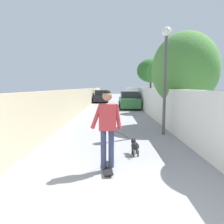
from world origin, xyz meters
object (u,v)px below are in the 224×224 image
object	(u,v)px
tree_right_mid	(159,73)
person_skateboarder	(107,123)
dog	(135,146)
tree_right_distant	(185,70)
car_far	(101,97)
lamp_post	(166,62)
car_near	(129,100)
skateboard	(107,168)
tree_right_near	(151,71)

from	to	relation	value
tree_right_mid	person_skateboarder	distance (m)	11.50
person_skateboarder	dog	xyz separation A→B (m)	(1.09, -0.76, -0.86)
tree_right_distant	car_far	size ratio (longest dim) A/B	1.05
tree_right_distant	lamp_post	size ratio (longest dim) A/B	1.07
tree_right_distant	person_skateboarder	bearing A→B (deg)	145.82
person_skateboarder	car_near	distance (m)	13.71
tree_right_distant	skateboard	size ratio (longest dim) A/B	5.55
tree_right_mid	person_skateboarder	world-z (taller)	tree_right_mid
lamp_post	person_skateboarder	size ratio (longest dim) A/B	2.37
tree_right_mid	car_near	world-z (taller)	tree_right_mid
lamp_post	dog	world-z (taller)	lamp_post
tree_right_mid	skateboard	bearing A→B (deg)	161.35
lamp_post	person_skateboarder	world-z (taller)	lamp_post
tree_right_distant	dog	size ratio (longest dim) A/B	3.32
tree_right_mid	dog	size ratio (longest dim) A/B	2.88
person_skateboarder	car_near	world-z (taller)	person_skateboarder
person_skateboarder	car_near	xyz separation A→B (m)	(13.61, -1.61, -0.42)
tree_right_near	dog	bearing A→B (deg)	167.81
tree_right_near	car_far	world-z (taller)	tree_right_near
skateboard	car_far	bearing A→B (deg)	3.63
tree_right_near	car_far	distance (m)	7.49
tree_right_mid	skateboard	xyz separation A→B (m)	(-10.76, 3.63, -2.92)
tree_right_near	dog	distance (m)	16.38
person_skateboarder	dog	size ratio (longest dim) A/B	1.31
person_skateboarder	car_far	world-z (taller)	person_skateboarder
tree_right_distant	person_skateboarder	xyz separation A→B (m)	(-5.26, 3.57, -1.61)
lamp_post	car_near	xyz separation A→B (m)	(10.03, 0.60, -2.20)
tree_right_near	dog	xyz separation A→B (m)	(-15.67, 3.39, -3.35)
tree_right_distant	person_skateboarder	size ratio (longest dim) A/B	2.53
lamp_post	car_near	distance (m)	10.29
skateboard	car_near	distance (m)	13.72
tree_right_mid	lamp_post	size ratio (longest dim) A/B	0.93
tree_right_near	lamp_post	xyz separation A→B (m)	(-13.18, 1.93, -0.72)
tree_right_near	tree_right_mid	xyz separation A→B (m)	(-6.00, 0.51, -0.64)
tree_right_near	dog	world-z (taller)	tree_right_near
skateboard	dog	world-z (taller)	dog
dog	car_near	size ratio (longest dim) A/B	0.33
skateboard	car_far	distance (m)	21.01
tree_right_mid	car_far	bearing A→B (deg)	25.94
tree_right_near	person_skateboarder	xyz separation A→B (m)	(-16.76, 4.14, -2.49)
car_near	tree_right_mid	bearing A→B (deg)	-144.64
tree_right_near	person_skateboarder	world-z (taller)	tree_right_near
tree_right_mid	person_skateboarder	size ratio (longest dim) A/B	2.20
person_skateboarder	tree_right_mid	bearing A→B (deg)	-18.65
lamp_post	skateboard	size ratio (longest dim) A/B	5.20
person_skateboarder	dog	bearing A→B (deg)	-34.86
lamp_post	person_skateboarder	xyz separation A→B (m)	(-3.57, 2.21, -1.78)
tree_right_distant	tree_right_near	bearing A→B (deg)	-2.86
skateboard	car_near	xyz separation A→B (m)	(13.61, -1.61, 0.65)
skateboard	dog	distance (m)	1.34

